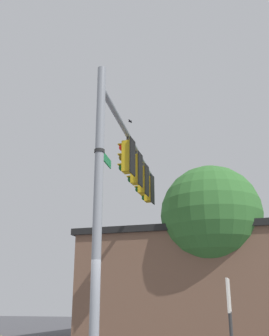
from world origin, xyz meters
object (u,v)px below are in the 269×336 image
(traffic_light_nearest_pole, at_px, (127,157))
(traffic_light_arm_end, at_px, (148,189))
(bird_flying, at_px, (130,121))
(traffic_light_mid_outer, at_px, (142,180))
(street_name_sign, at_px, (103,156))
(historical_marker, at_px, (230,311))
(traffic_light_mid_inner, at_px, (135,170))

(traffic_light_nearest_pole, relative_size, traffic_light_arm_end, 1.00)
(traffic_light_arm_end, relative_size, bird_flying, 5.06)
(traffic_light_nearest_pole, xyz_separation_m, bird_flying, (4.12, 1.24, 3.32))
(traffic_light_mid_outer, bearing_deg, traffic_light_nearest_pole, -174.40)
(traffic_light_nearest_pole, height_order, traffic_light_arm_end, same)
(traffic_light_nearest_pole, distance_m, traffic_light_arm_end, 3.98)
(traffic_light_mid_outer, relative_size, street_name_sign, 1.12)
(traffic_light_nearest_pole, distance_m, street_name_sign, 2.95)
(traffic_light_arm_end, bearing_deg, bird_flying, 79.16)
(traffic_light_nearest_pole, xyz_separation_m, historical_marker, (-1.73, -3.07, -4.69))
(traffic_light_nearest_pole, distance_m, bird_flying, 5.44)
(traffic_light_mid_outer, height_order, traffic_light_arm_end, same)
(bird_flying, bearing_deg, traffic_light_mid_outer, -146.49)
(bird_flying, bearing_deg, historical_marker, -143.63)
(traffic_light_mid_inner, bearing_deg, traffic_light_mid_outer, 5.60)
(traffic_light_mid_inner, relative_size, street_name_sign, 1.12)
(traffic_light_mid_outer, xyz_separation_m, historical_marker, (-4.37, -3.33, -4.69))
(traffic_light_nearest_pole, xyz_separation_m, street_name_sign, (-2.77, -0.29, -0.98))
(traffic_light_arm_end, bearing_deg, traffic_light_mid_outer, -174.40)
(traffic_light_nearest_pole, relative_size, traffic_light_mid_inner, 1.00)
(street_name_sign, distance_m, bird_flying, 8.27)
(street_name_sign, bearing_deg, traffic_light_mid_inner, 5.88)
(traffic_light_mid_inner, xyz_separation_m, bird_flying, (2.80, 1.11, 3.32))
(street_name_sign, relative_size, historical_marker, 0.55)
(traffic_light_mid_outer, bearing_deg, traffic_light_mid_inner, -174.40)
(bird_flying, bearing_deg, traffic_light_arm_end, -100.84)
(traffic_light_mid_inner, relative_size, traffic_light_mid_outer, 1.00)
(traffic_light_arm_end, xyz_separation_m, street_name_sign, (-6.73, -0.68, -0.98))
(street_name_sign, bearing_deg, traffic_light_arm_end, 5.77)
(traffic_light_mid_inner, xyz_separation_m, traffic_light_arm_end, (2.64, 0.26, 0.00))
(street_name_sign, relative_size, bird_flying, 4.53)
(bird_flying, bearing_deg, street_name_sign, -167.47)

